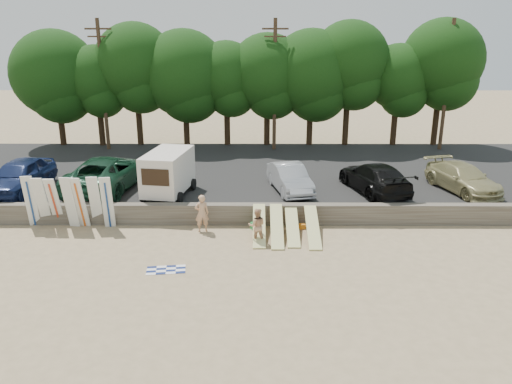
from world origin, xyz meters
TOP-DOWN VIEW (x-y plane):
  - ground at (0.00, 0.00)m, footprint 120.00×120.00m
  - seawall at (0.00, 3.00)m, footprint 44.00×0.50m
  - parking_lot at (0.00, 10.50)m, footprint 44.00×14.50m
  - treeline at (-0.35, 17.56)m, footprint 33.96×6.42m
  - utility_poles at (2.00, 16.00)m, footprint 25.80×0.26m
  - box_trailer at (-3.78, 5.21)m, footprint 2.54×3.88m
  - car_0 at (-11.70, 5.74)m, footprint 2.41×5.33m
  - car_1 at (-7.26, 6.41)m, footprint 3.74×6.76m
  - car_2 at (2.53, 5.98)m, footprint 2.43×4.59m
  - car_3 at (6.99, 5.93)m, footprint 3.45×5.72m
  - car_4 at (11.72, 6.04)m, footprint 3.25×5.27m
  - surfboard_upright_0 at (-9.78, 2.57)m, footprint 0.58×0.60m
  - surfboard_upright_1 at (-9.25, 2.55)m, footprint 0.54×0.81m
  - surfboard_upright_2 at (-8.68, 2.56)m, footprint 0.52×0.87m
  - surfboard_upright_3 at (-7.90, 2.41)m, footprint 0.56×0.63m
  - surfboard_upright_4 at (-7.44, 2.43)m, footprint 0.59×0.73m
  - surfboard_upright_5 at (-6.78, 2.60)m, footprint 0.57×0.71m
  - surfboard_upright_6 at (-6.14, 2.39)m, footprint 0.56×0.60m
  - surfboard_low_0 at (0.89, 1.46)m, footprint 0.56×2.85m
  - surfboard_low_1 at (1.67, 1.32)m, footprint 0.56×2.84m
  - surfboard_low_2 at (2.38, 1.54)m, footprint 0.56×2.87m
  - surfboard_low_3 at (3.28, 1.30)m, footprint 0.56×2.86m
  - beachgoer_a at (-1.74, 2.05)m, footprint 0.72×0.55m
  - beachgoer_b at (0.79, 0.76)m, footprint 0.77×0.60m
  - cooler at (0.69, 2.34)m, footprint 0.47×0.43m
  - gear_bag at (2.91, 2.40)m, footprint 0.33×0.28m
  - beach_towel at (-2.74, -1.91)m, footprint 1.67×1.67m

SIDE VIEW (x-z plane):
  - ground at x=0.00m, z-range 0.00..0.00m
  - beach_towel at x=-2.74m, z-range 0.01..0.01m
  - gear_bag at x=2.91m, z-range 0.00..0.22m
  - cooler at x=0.69m, z-range 0.00..0.32m
  - parking_lot at x=0.00m, z-range 0.00..0.70m
  - surfboard_low_2 at x=2.38m, z-range 0.00..0.99m
  - seawall at x=0.00m, z-range 0.00..1.00m
  - surfboard_low_3 at x=3.28m, z-range 0.00..1.04m
  - surfboard_low_0 at x=0.89m, z-range 0.00..1.06m
  - surfboard_low_1 at x=1.67m, z-range 0.00..1.11m
  - beachgoer_b at x=0.79m, z-range 0.00..1.58m
  - beachgoer_a at x=-1.74m, z-range 0.00..1.78m
  - surfboard_upright_2 at x=-8.68m, z-range 0.00..2.49m
  - surfboard_upright_1 at x=-9.25m, z-range 0.00..2.51m
  - surfboard_upright_4 at x=-7.44m, z-range 0.00..2.54m
  - surfboard_upright_5 at x=-6.78m, z-range 0.00..2.54m
  - surfboard_upright_3 at x=-7.90m, z-range 0.00..2.56m
  - surfboard_upright_6 at x=-6.14m, z-range 0.00..2.57m
  - surfboard_upright_0 at x=-9.78m, z-range 0.00..2.57m
  - car_4 at x=11.72m, z-range 0.70..2.13m
  - car_2 at x=2.53m, z-range 0.70..2.14m
  - car_3 at x=6.99m, z-range 0.70..2.25m
  - car_0 at x=-11.70m, z-range 0.70..2.47m
  - car_1 at x=-7.26m, z-range 0.70..2.49m
  - box_trailer at x=-3.78m, z-range 0.84..3.16m
  - utility_poles at x=2.00m, z-range 0.93..9.93m
  - treeline at x=-0.35m, z-range 1.61..10.73m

